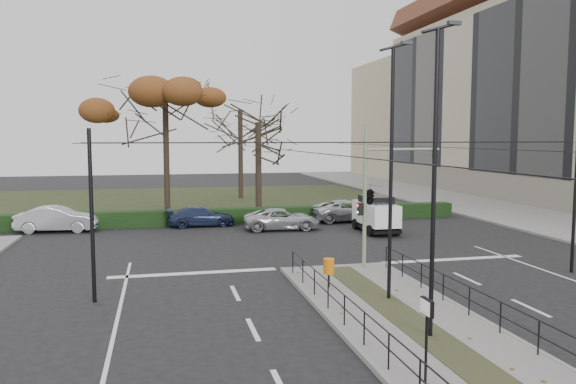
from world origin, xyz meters
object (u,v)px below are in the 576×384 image
at_px(streetlamp_median_near, 435,180).
at_px(streetlamp_median_far, 392,170).
at_px(parked_car_second, 57,219).
at_px(bare_tree_center, 240,116).
at_px(parked_car_fourth, 282,219).
at_px(litter_bin, 329,267).
at_px(bare_tree_near, 258,129).
at_px(parked_car_third, 201,216).
at_px(info_panel, 427,317).
at_px(rust_tree, 165,102).
at_px(parked_car_fifth, 349,210).
at_px(white_van, 376,213).
at_px(traffic_light, 372,193).

height_order(streetlamp_median_near, streetlamp_median_far, streetlamp_median_far).
distance_m(streetlamp_median_far, parked_car_second, 22.99).
xyz_separation_m(streetlamp_median_far, bare_tree_center, (-0.35, 33.67, 3.00)).
bearing_deg(parked_car_fourth, litter_bin, 179.19).
bearing_deg(parked_car_second, bare_tree_near, -71.25).
xyz_separation_m(parked_car_third, bare_tree_center, (4.79, 15.33, 6.96)).
distance_m(parked_car_second, parked_car_fourth, 13.57).
bearing_deg(info_panel, litter_bin, 88.26).
relative_size(rust_tree, parked_car_fifth, 2.09).
relative_size(litter_bin, bare_tree_near, 0.12).
bearing_deg(white_van, streetlamp_median_far, -109.91).
bearing_deg(parked_car_fourth, white_van, -108.39).
xyz_separation_m(traffic_light, bare_tree_center, (-1.46, 29.10, 4.26)).
height_order(traffic_light, litter_bin, traffic_light).
distance_m(litter_bin, streetlamp_median_far, 4.45).
distance_m(parked_car_fourth, white_van, 5.75).
relative_size(streetlamp_median_far, white_van, 2.18).
bearing_deg(bare_tree_center, bare_tree_near, -92.36).
height_order(rust_tree, bare_tree_near, rust_tree).
bearing_deg(streetlamp_median_far, parked_car_second, 127.30).
distance_m(litter_bin, rust_tree, 25.24).
relative_size(info_panel, bare_tree_near, 0.22).
distance_m(litter_bin, white_van, 13.42).
height_order(streetlamp_median_near, white_van, streetlamp_median_near).
xyz_separation_m(parked_car_second, parked_car_fifth, (18.61, 0.30, -0.05)).
height_order(streetlamp_median_near, bare_tree_near, bare_tree_near).
relative_size(litter_bin, parked_car_third, 0.25).
bearing_deg(streetlamp_median_far, info_panel, -106.16).
distance_m(streetlamp_median_far, parked_car_fifth, 19.36).
distance_m(parked_car_second, white_van, 19.19).
xyz_separation_m(info_panel, streetlamp_median_near, (1.52, 2.70, 2.87)).
height_order(litter_bin, streetlamp_median_near, streetlamp_median_near).
distance_m(streetlamp_median_near, parked_car_fifth, 22.95).
relative_size(parked_car_second, bare_tree_center, 0.44).
xyz_separation_m(bare_tree_near, parked_car_fifth, (5.74, -2.85, -5.51)).
distance_m(rust_tree, bare_tree_near, 7.83).
relative_size(traffic_light, streetlamp_median_near, 0.63).
distance_m(info_panel, white_van, 21.15).
relative_size(streetlamp_median_near, bare_tree_center, 0.81).
bearing_deg(bare_tree_center, info_panel, -92.14).
relative_size(info_panel, rust_tree, 0.18).
distance_m(info_panel, rust_tree, 32.90).
distance_m(parked_car_third, parked_car_fourth, 5.40).
bearing_deg(litter_bin, rust_tree, 103.26).
relative_size(streetlamp_median_far, parked_car_third, 2.03).
bearing_deg(white_van, streetlamp_median_near, -106.91).
xyz_separation_m(litter_bin, rust_tree, (-5.54, 23.49, 7.39)).
bearing_deg(white_van, bare_tree_center, 104.80).
height_order(bare_tree_center, parked_car_fifth, bare_tree_center).
bearing_deg(white_van, parked_car_fifth, 90.79).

